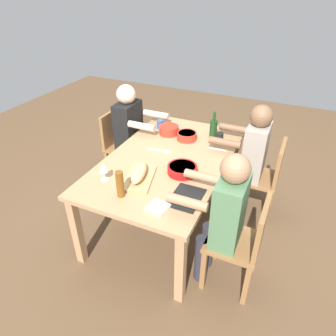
% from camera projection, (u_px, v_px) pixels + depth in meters
% --- Properties ---
extents(ground_plane, '(8.00, 8.00, 0.00)m').
position_uv_depth(ground_plane, '(168.00, 218.00, 3.26)').
color(ground_plane, brown).
extents(dining_table, '(1.77, 1.07, 0.74)m').
position_uv_depth(dining_table, '(168.00, 165.00, 2.90)').
color(dining_table, '#A87F56').
rests_on(dining_table, ground_plane).
extents(chair_near_left, '(0.40, 0.40, 0.85)m').
position_uv_depth(chair_near_left, '(244.00, 241.00, 2.33)').
color(chair_near_left, olive).
rests_on(chair_near_left, ground_plane).
extents(diner_near_left, '(0.41, 0.53, 1.20)m').
position_uv_depth(diner_near_left, '(224.00, 213.00, 2.28)').
color(diner_near_left, '#2D2D38').
rests_on(diner_near_left, ground_plane).
extents(chair_far_right, '(0.40, 0.40, 0.85)m').
position_uv_depth(chair_far_right, '(120.00, 142.00, 3.67)').
color(chair_far_right, olive).
rests_on(chair_far_right, ground_plane).
extents(diner_far_right, '(0.41, 0.53, 1.20)m').
position_uv_depth(diner_far_right, '(132.00, 129.00, 3.49)').
color(diner_far_right, '#2D2D38').
rests_on(diner_far_right, ground_plane).
extents(chair_near_right, '(0.40, 0.40, 0.85)m').
position_uv_depth(chair_near_right, '(266.00, 175.00, 3.07)').
color(chair_near_right, olive).
rests_on(chair_near_right, ground_plane).
extents(diner_near_right, '(0.41, 0.53, 1.20)m').
position_uv_depth(diner_near_right, '(251.00, 153.00, 3.02)').
color(diner_near_right, '#2D2D38').
rests_on(diner_near_right, ground_plane).
extents(serving_bowl_pasta, '(0.25, 0.25, 0.07)m').
position_uv_depth(serving_bowl_pasta, '(182.00, 169.00, 2.63)').
color(serving_bowl_pasta, red).
rests_on(serving_bowl_pasta, dining_table).
extents(serving_bowl_greens, '(0.20, 0.20, 0.08)m').
position_uv_depth(serving_bowl_greens, '(187.00, 136.00, 3.15)').
color(serving_bowl_greens, red).
rests_on(serving_bowl_greens, dining_table).
extents(serving_bowl_salad, '(0.21, 0.21, 0.09)m').
position_uv_depth(serving_bowl_salad, '(169.00, 129.00, 3.26)').
color(serving_bowl_salad, red).
rests_on(serving_bowl_salad, dining_table).
extents(cutting_board, '(0.44, 0.32, 0.02)m').
position_uv_depth(cutting_board, '(139.00, 178.00, 2.57)').
color(cutting_board, tan).
rests_on(cutting_board, dining_table).
extents(bread_loaf, '(0.34, 0.19, 0.09)m').
position_uv_depth(bread_loaf, '(139.00, 172.00, 2.54)').
color(bread_loaf, tan).
rests_on(bread_loaf, cutting_board).
extents(wine_bottle, '(0.08, 0.08, 0.29)m').
position_uv_depth(wine_bottle, '(213.00, 129.00, 3.14)').
color(wine_bottle, '#193819').
rests_on(wine_bottle, dining_table).
extents(beer_bottle, '(0.06, 0.06, 0.22)m').
position_uv_depth(beer_bottle, '(120.00, 184.00, 2.32)').
color(beer_bottle, brown).
rests_on(beer_bottle, dining_table).
extents(wine_glass, '(0.08, 0.08, 0.17)m').
position_uv_depth(wine_glass, '(103.00, 168.00, 2.50)').
color(wine_glass, silver).
rests_on(wine_glass, dining_table).
extents(placemat_near_left, '(0.32, 0.23, 0.01)m').
position_uv_depth(placemat_near_left, '(186.00, 197.00, 2.35)').
color(placemat_near_left, black).
rests_on(placemat_near_left, dining_table).
extents(cup_far_right, '(0.07, 0.07, 0.09)m').
position_uv_depth(cup_far_right, '(160.00, 124.00, 3.38)').
color(cup_far_right, '#334C8C').
rests_on(cup_far_right, dining_table).
extents(cup_near_right, '(0.07, 0.07, 0.11)m').
position_uv_depth(cup_near_right, '(220.00, 138.00, 3.09)').
color(cup_near_right, black).
rests_on(cup_near_right, dining_table).
extents(fork_near_right, '(0.03, 0.17, 0.01)m').
position_uv_depth(fork_near_right, '(218.00, 149.00, 2.99)').
color(fork_near_right, silver).
rests_on(fork_near_right, dining_table).
extents(carving_knife, '(0.05, 0.23, 0.01)m').
position_uv_depth(carving_knife, '(160.00, 150.00, 2.97)').
color(carving_knife, silver).
rests_on(carving_knife, dining_table).
extents(napkin_stack, '(0.16, 0.16, 0.02)m').
position_uv_depth(napkin_stack, '(158.00, 207.00, 2.24)').
color(napkin_stack, white).
rests_on(napkin_stack, dining_table).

